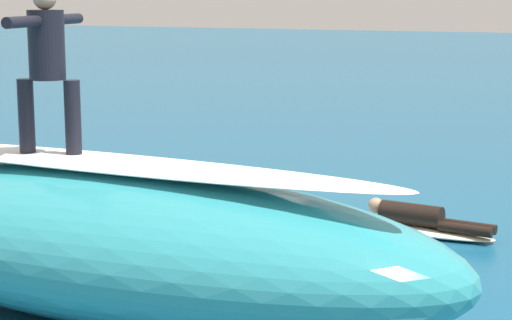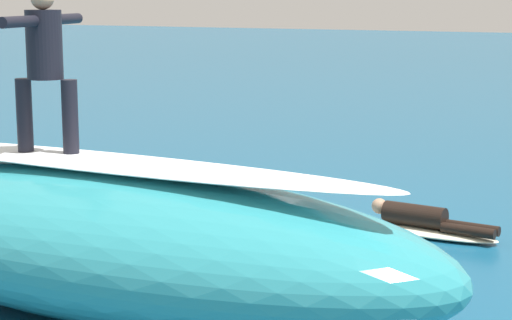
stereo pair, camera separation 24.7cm
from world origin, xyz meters
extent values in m
plane|color=#145175|center=(0.00, 0.00, 0.00)|extent=(120.00, 120.00, 0.00)
ellipsoid|color=teal|center=(-0.48, 2.69, 0.67)|extent=(6.73, 2.56, 1.34)
ellipsoid|color=white|center=(-0.48, 2.69, 1.38)|extent=(5.68, 1.02, 0.08)
ellipsoid|color=#33B2D1|center=(0.17, 2.67, 1.37)|extent=(2.28, 0.90, 0.07)
cylinder|color=black|center=(0.40, 2.71, 1.75)|extent=(0.15, 0.15, 0.69)
cylinder|color=black|center=(-0.05, 2.62, 1.75)|extent=(0.15, 0.15, 0.69)
cylinder|color=black|center=(0.17, 2.67, 2.41)|extent=(0.38, 0.38, 0.62)
cylinder|color=black|center=(0.09, 3.10, 2.62)|extent=(0.20, 0.57, 0.10)
cylinder|color=black|center=(0.26, 2.23, 2.62)|extent=(0.20, 0.57, 0.10)
ellipsoid|color=#EAE5C6|center=(-2.24, -1.17, 0.05)|extent=(2.14, 0.76, 0.09)
cylinder|color=black|center=(-2.24, -1.17, 0.23)|extent=(0.79, 0.37, 0.27)
sphere|color=tan|center=(-1.77, -1.23, 0.28)|extent=(0.19, 0.19, 0.19)
cylinder|color=black|center=(-2.94, -1.15, 0.15)|extent=(0.65, 0.20, 0.12)
cylinder|color=black|center=(-2.92, -1.00, 0.15)|extent=(0.65, 0.20, 0.12)
ellipsoid|color=white|center=(-2.55, 1.29, 0.07)|extent=(1.19, 1.05, 0.15)
camera|label=1|loc=(-4.92, 9.44, 2.86)|focal=64.26mm
camera|label=2|loc=(-5.15, 9.34, 2.86)|focal=64.26mm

